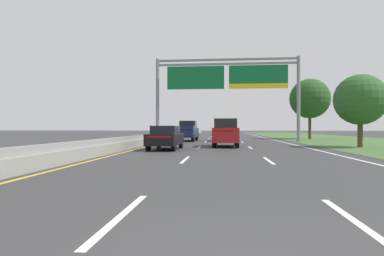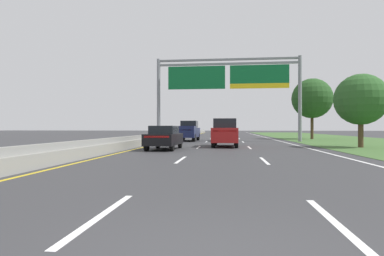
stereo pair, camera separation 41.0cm
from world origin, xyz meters
name	(u,v)px [view 1 (the left image)]	position (x,y,z in m)	size (l,w,h in m)	color
ground_plane	(223,139)	(0.00, 35.00, 0.00)	(220.00, 220.00, 0.00)	#333335
lane_striping	(223,140)	(0.00, 34.54, 0.00)	(11.96, 106.00, 0.01)	white
grass_verge_right	(342,140)	(13.95, 35.00, 0.01)	(14.00, 110.00, 0.02)	#3D602D
median_barrier_concrete	(170,136)	(-6.60, 35.00, 0.35)	(0.60, 110.00, 0.85)	gray
overhead_sign_gantry	(227,81)	(0.30, 29.35, 6.30)	(15.06, 0.42, 8.81)	gray
pickup_truck_navy	(187,131)	(-3.94, 30.32, 1.07)	(2.15, 5.45, 2.20)	#161E47
car_black_left_lane_sedan	(166,137)	(-3.90, 16.92, 0.82)	(1.91, 4.44, 1.57)	black
car_red_centre_lane_suv	(226,132)	(0.09, 20.47, 1.10)	(1.95, 4.72, 2.11)	maroon
car_silver_centre_lane_sedan	(224,133)	(0.04, 30.62, 0.82)	(1.83, 4.40, 1.57)	#B2B5BA
roadside_tree_near	(360,100)	(9.85, 20.33, 3.48)	(3.69, 3.69, 5.34)	#4C3823
roadside_tree_mid	(310,99)	(10.85, 37.06, 5.10)	(4.98, 4.98, 7.60)	#4C3823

